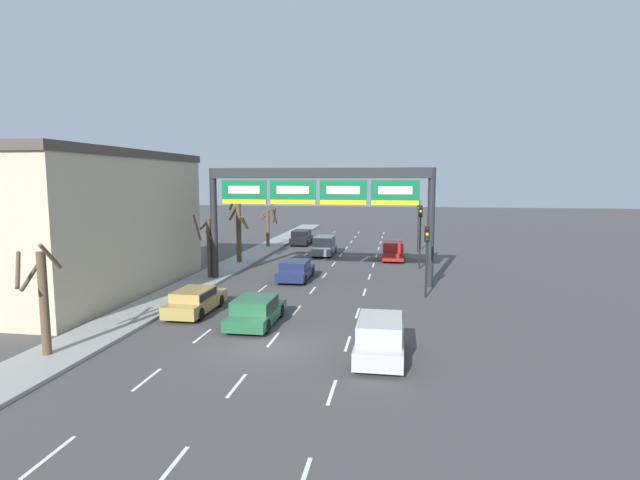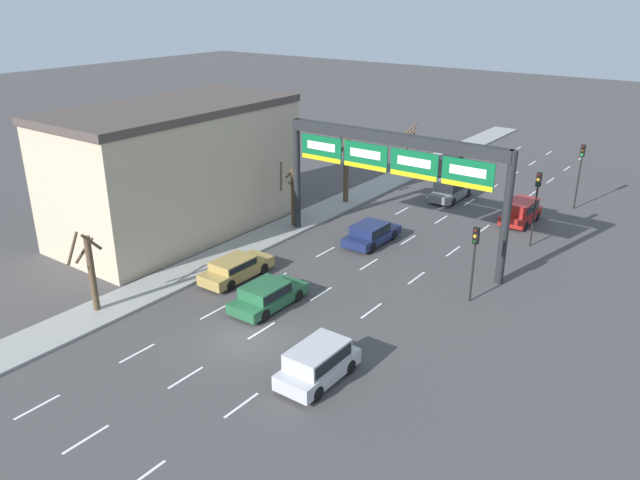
{
  "view_description": "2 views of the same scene",
  "coord_description": "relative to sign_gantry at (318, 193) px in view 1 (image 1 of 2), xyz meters",
  "views": [
    {
      "loc": [
        5.44,
        -19.7,
        7.04
      ],
      "look_at": [
        0.27,
        12.22,
        3.09
      ],
      "focal_mm": 28.0,
      "sensor_mm": 36.0,
      "label": 1
    },
    {
      "loc": [
        18.34,
        -19.06,
        15.74
      ],
      "look_at": [
        -1.8,
        8.35,
        2.05
      ],
      "focal_mm": 35.0,
      "sensor_mm": 36.0,
      "label": 2
    }
  ],
  "objects": [
    {
      "name": "ground_plane",
      "position": [
        -0.0,
        -13.24,
        -6.15
      ],
      "size": [
        220.0,
        220.0,
        0.0
      ],
      "primitive_type": "plane",
      "color": "#474444"
    },
    {
      "name": "sidewalk_left",
      "position": [
        -8.0,
        -13.24,
        -6.07
      ],
      "size": [
        2.8,
        110.0,
        0.15
      ],
      "color": "#999993",
      "rests_on": "ground_plane"
    },
    {
      "name": "lane_dashes",
      "position": [
        -0.0,
        0.26,
        -6.14
      ],
      "size": [
        6.72,
        67.0,
        0.01
      ],
      "color": "white",
      "rests_on": "ground_plane"
    },
    {
      "name": "sign_gantry",
      "position": [
        0.0,
        0.0,
        0.0
      ],
      "size": [
        15.28,
        0.7,
        7.79
      ],
      "color": "#232628",
      "rests_on": "ground_plane"
    },
    {
      "name": "building_near",
      "position": [
        -13.89,
        -5.0,
        -1.74
      ],
      "size": [
        8.34,
        16.94,
        8.78
      ],
      "color": "#C6B293",
      "rests_on": "ground_plane"
    },
    {
      "name": "suv_black",
      "position": [
        -5.08,
        19.45,
        -5.26
      ],
      "size": [
        1.88,
        4.11,
        1.59
      ],
      "color": "black",
      "rests_on": "ground_plane"
    },
    {
      "name": "car_navy",
      "position": [
        -1.76,
        0.77,
        -5.4
      ],
      "size": [
        1.98,
        4.56,
        1.39
      ],
      "color": "#19234C",
      "rests_on": "ground_plane"
    },
    {
      "name": "suv_red",
      "position": [
        4.88,
        10.53,
        -5.21
      ],
      "size": [
        1.85,
        4.09,
        1.68
      ],
      "color": "maroon",
      "rests_on": "ground_plane"
    },
    {
      "name": "car_gold",
      "position": [
        -5.18,
        -8.6,
        -5.44
      ],
      "size": [
        1.82,
        4.71,
        1.31
      ],
      "color": "#A88947",
      "rests_on": "ground_plane"
    },
    {
      "name": "car_green",
      "position": [
        -1.42,
        -10.14,
        -5.41
      ],
      "size": [
        1.98,
        4.57,
        1.37
      ],
      "color": "#235B38",
      "rests_on": "ground_plane"
    },
    {
      "name": "suv_grey",
      "position": [
        -1.53,
        12.58,
        -5.17
      ],
      "size": [
        1.85,
        4.68,
        1.75
      ],
      "color": "slate",
      "rests_on": "ground_plane"
    },
    {
      "name": "suv_silver",
      "position": [
        4.74,
        -13.94,
        -5.22
      ],
      "size": [
        1.89,
        4.01,
        1.66
      ],
      "color": "#B7B7BC",
      "rests_on": "ground_plane"
    },
    {
      "name": "traffic_light_near_gantry",
      "position": [
        6.98,
        6.61,
        -2.59
      ],
      "size": [
        0.3,
        0.35,
        5.01
      ],
      "color": "black",
      "rests_on": "ground_plane"
    },
    {
      "name": "traffic_light_mid_block",
      "position": [
        7.01,
        -3.14,
        -3.08
      ],
      "size": [
        0.3,
        0.35,
        4.27
      ],
      "color": "black",
      "rests_on": "ground_plane"
    },
    {
      "name": "traffic_light_far_end",
      "position": [
        7.15,
        16.1,
        -2.58
      ],
      "size": [
        0.3,
        0.35,
        5.02
      ],
      "color": "black",
      "rests_on": "ground_plane"
    },
    {
      "name": "tree_bare_closest",
      "position": [
        -7.88,
        6.82,
        -3.18
      ],
      "size": [
        1.62,
        1.59,
        5.99
      ],
      "color": "brown",
      "rests_on": "sidewalk_left"
    },
    {
      "name": "tree_bare_second",
      "position": [
        -8.33,
        -15.9,
        -3.66
      ],
      "size": [
        1.78,
        1.85,
        4.49
      ],
      "color": "brown",
      "rests_on": "sidewalk_left"
    },
    {
      "name": "tree_bare_third",
      "position": [
        -7.88,
        0.13,
        -3.55
      ],
      "size": [
        1.9,
        1.94,
        5.03
      ],
      "color": "brown",
      "rests_on": "sidewalk_left"
    },
    {
      "name": "tree_bare_furthest",
      "position": [
        -7.99,
        16.82,
        -3.65
      ],
      "size": [
        2.12,
        1.94,
        4.49
      ],
      "color": "brown",
      "rests_on": "sidewalk_left"
    }
  ]
}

